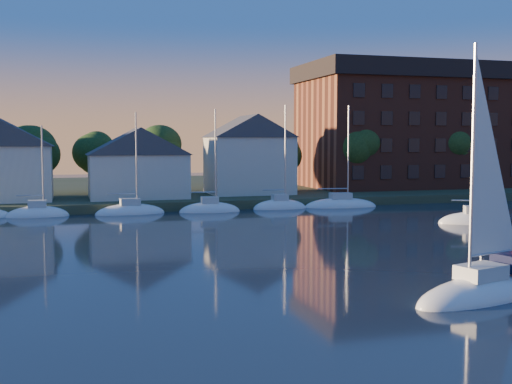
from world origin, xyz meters
name	(u,v)px	position (x,y,z in m)	size (l,w,h in m)	color
ground	(495,365)	(0.00, 0.00, 0.00)	(260.00, 260.00, 0.00)	black
shoreline_land	(166,193)	(0.00, 75.00, 0.00)	(160.00, 50.00, 2.00)	#354025
wooden_dock	(197,209)	(0.00, 52.00, 0.00)	(120.00, 3.00, 1.00)	brown
clubhouse_centre	(138,162)	(-6.00, 57.00, 5.13)	(11.55, 8.40, 8.08)	white
clubhouse_east	(249,153)	(8.00, 59.00, 6.00)	(10.50, 8.40, 9.80)	white
condo_block	(410,125)	(34.00, 64.95, 9.79)	(31.00, 17.00, 17.40)	brown
tree_line	(195,144)	(2.00, 63.00, 7.18)	(93.40, 5.40, 8.90)	#332617
moored_fleet	(87,215)	(-12.00, 49.00, 0.10)	(63.50, 2.40, 12.05)	white
hero_sailboat	(482,286)	(5.42, 8.20, 0.57)	(8.87, 4.93, 13.32)	white
drifting_sailboat_right	(475,223)	(22.02, 32.26, 0.10)	(6.95, 4.50, 10.67)	white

